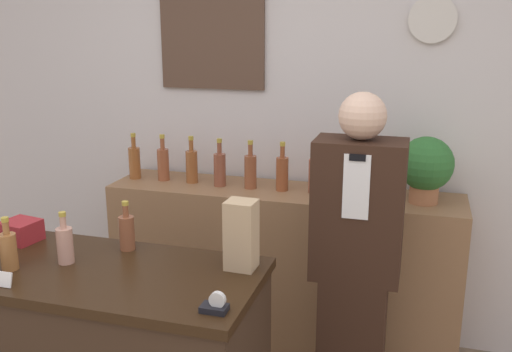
{
  "coord_description": "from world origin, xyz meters",
  "views": [
    {
      "loc": [
        0.81,
        -1.33,
        1.91
      ],
      "look_at": [
        0.09,
        1.09,
        1.23
      ],
      "focal_mm": 40.0,
      "sensor_mm": 36.0,
      "label": 1
    }
  ],
  "objects_px": {
    "potted_plant": "(426,166)",
    "paper_bag": "(241,235)",
    "shopkeeper": "(355,265)",
    "tape_dispenser": "(215,305)"
  },
  "relations": [
    {
      "from": "potted_plant",
      "to": "paper_bag",
      "type": "distance_m",
      "value": 1.27
    },
    {
      "from": "shopkeeper",
      "to": "paper_bag",
      "type": "xyz_separation_m",
      "value": [
        -0.39,
        -0.54,
        0.31
      ]
    },
    {
      "from": "paper_bag",
      "to": "shopkeeper",
      "type": "bearing_deg",
      "value": 54.15
    },
    {
      "from": "potted_plant",
      "to": "shopkeeper",
      "type": "bearing_deg",
      "value": -118.25
    },
    {
      "from": "potted_plant",
      "to": "tape_dispenser",
      "type": "height_order",
      "value": "potted_plant"
    },
    {
      "from": "shopkeeper",
      "to": "tape_dispenser",
      "type": "bearing_deg",
      "value": -112.1
    },
    {
      "from": "potted_plant",
      "to": "tape_dispenser",
      "type": "xyz_separation_m",
      "value": [
        -0.65,
        -1.43,
        -0.18
      ]
    },
    {
      "from": "tape_dispenser",
      "to": "shopkeeper",
      "type": "bearing_deg",
      "value": 67.9
    },
    {
      "from": "paper_bag",
      "to": "tape_dispenser",
      "type": "xyz_separation_m",
      "value": [
        0.02,
        -0.36,
        -0.12
      ]
    },
    {
      "from": "tape_dispenser",
      "to": "paper_bag",
      "type": "bearing_deg",
      "value": 93.84
    }
  ]
}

